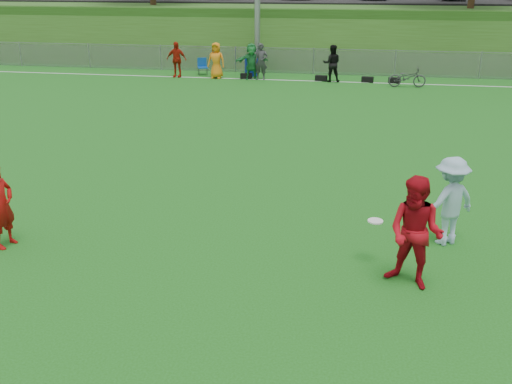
% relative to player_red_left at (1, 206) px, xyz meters
% --- Properties ---
extents(ground, '(120.00, 120.00, 0.00)m').
position_rel_player_red_left_xyz_m(ground, '(4.20, 0.37, -0.81)').
color(ground, '#1A5912').
rests_on(ground, ground).
extents(sideline_far, '(60.00, 0.10, 0.01)m').
position_rel_player_red_left_xyz_m(sideline_far, '(4.20, 18.37, -0.80)').
color(sideline_far, white).
rests_on(sideline_far, ground).
extents(fence, '(58.00, 0.06, 1.30)m').
position_rel_player_red_left_xyz_m(fence, '(4.20, 20.37, -0.16)').
color(fence, gray).
rests_on(fence, ground).
extents(berm, '(120.00, 18.00, 3.00)m').
position_rel_player_red_left_xyz_m(berm, '(4.20, 31.37, 0.69)').
color(berm, '#294E16').
rests_on(berm, ground).
extents(spectator_row, '(8.46, 0.96, 1.69)m').
position_rel_player_red_left_xyz_m(spectator_row, '(1.32, 18.37, 0.04)').
color(spectator_row, '#AD1B0C').
rests_on(spectator_row, ground).
extents(gear_bags, '(7.56, 0.35, 0.26)m').
position_rel_player_red_left_xyz_m(gear_bags, '(5.20, 18.47, -0.68)').
color(gear_bags, black).
rests_on(gear_bags, ground).
extents(player_red_left, '(0.48, 0.64, 1.62)m').
position_rel_player_red_left_xyz_m(player_red_left, '(0.00, 0.00, 0.00)').
color(player_red_left, '#AD0D0C').
rests_on(player_red_left, ground).
extents(player_red_center, '(1.13, 1.04, 1.88)m').
position_rel_player_red_left_xyz_m(player_red_center, '(7.37, -0.21, 0.13)').
color(player_red_center, '#AF0C18').
rests_on(player_red_center, ground).
extents(player_blue, '(1.27, 1.13, 1.70)m').
position_rel_player_red_left_xyz_m(player_blue, '(8.14, 1.51, 0.04)').
color(player_blue, '#98BED2').
rests_on(player_blue, ground).
extents(frisbee, '(0.27, 0.27, 0.02)m').
position_rel_player_red_left_xyz_m(frisbee, '(6.77, 0.49, -0.01)').
color(frisbee, white).
rests_on(frisbee, ground).
extents(recycling_bin, '(0.84, 0.84, 0.99)m').
position_rel_player_red_left_xyz_m(recycling_bin, '(1.20, 19.37, -0.32)').
color(recycling_bin, navy).
rests_on(recycling_bin, ground).
extents(camp_chair, '(0.60, 0.61, 0.83)m').
position_rel_player_red_left_xyz_m(camp_chair, '(-1.24, 19.19, -0.57)').
color(camp_chair, '#0E469C').
rests_on(camp_chair, ground).
extents(bicycle, '(1.69, 0.73, 0.86)m').
position_rel_player_red_left_xyz_m(bicycle, '(8.60, 17.57, -0.38)').
color(bicycle, '#323335').
rests_on(bicycle, ground).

